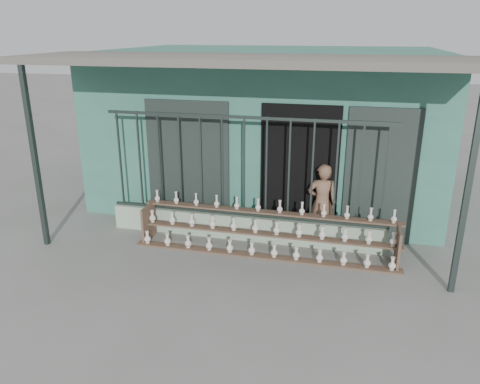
# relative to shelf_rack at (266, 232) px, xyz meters

# --- Properties ---
(ground) EXTENTS (60.00, 60.00, 0.00)m
(ground) POSITION_rel_shelf_rack_xyz_m (-0.48, -0.89, -0.36)
(ground) COLOR slate
(workshop_building) EXTENTS (7.40, 6.60, 3.21)m
(workshop_building) POSITION_rel_shelf_rack_xyz_m (-0.47, 3.34, 1.26)
(workshop_building) COLOR #336D5C
(workshop_building) RESTS_ON ground
(parapet_wall) EXTENTS (5.00, 0.20, 0.45)m
(parapet_wall) POSITION_rel_shelf_rack_xyz_m (-0.48, 0.41, -0.14)
(parapet_wall) COLOR #9BB299
(parapet_wall) RESTS_ON ground
(security_fence) EXTENTS (5.00, 0.04, 1.80)m
(security_fence) POSITION_rel_shelf_rack_xyz_m (-0.48, 0.41, 0.99)
(security_fence) COLOR #283330
(security_fence) RESTS_ON parapet_wall
(shelf_rack) EXTENTS (4.50, 0.68, 0.85)m
(shelf_rack) POSITION_rel_shelf_rack_xyz_m (0.00, 0.00, 0.00)
(shelf_rack) COLOR brown
(shelf_rack) RESTS_ON ground
(elderly_woman) EXTENTS (0.58, 0.43, 1.43)m
(elderly_woman) POSITION_rel_shelf_rack_xyz_m (0.87, 0.69, 0.35)
(elderly_woman) COLOR brown
(elderly_woman) RESTS_ON ground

